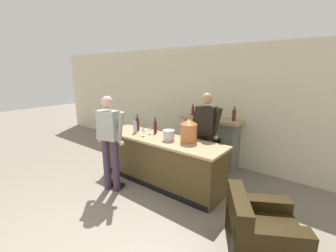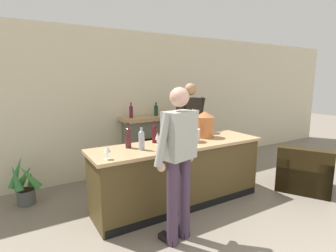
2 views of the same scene
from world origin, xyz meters
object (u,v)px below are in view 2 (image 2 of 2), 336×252
object	(u,v)px
wine_bottle_chardonnay_pale	(154,133)
wine_glass_by_dispenser	(107,150)
person_customer	(179,159)
wine_glass_front_left	(158,137)
potted_plant_corner	(24,184)
copper_dispenser	(205,124)
wine_bottle_cabernet_heavy	(142,139)
wine_glass_back_row	(163,139)
armchair_black	(304,174)
ice_bucket_steel	(193,135)
wine_bottle_port_short	(128,137)
person_bartender	(190,128)
fireplace_stone	(155,143)

from	to	relation	value
wine_bottle_chardonnay_pale	wine_glass_by_dispenser	xyz separation A→B (m)	(-0.85, -0.44, -0.03)
person_customer	wine_glass_front_left	world-z (taller)	person_customer
potted_plant_corner	wine_glass_by_dispenser	size ratio (longest dim) A/B	4.44
person_customer	copper_dispenser	xyz separation A→B (m)	(1.09, 0.91, 0.16)
person_customer	wine_glass_by_dispenser	world-z (taller)	person_customer
potted_plant_corner	person_customer	bearing A→B (deg)	-52.65
wine_bottle_chardonnay_pale	wine_bottle_cabernet_heavy	size ratio (longest dim) A/B	1.01
wine_bottle_chardonnay_pale	wine_glass_back_row	distance (m)	0.32
potted_plant_corner	armchair_black	bearing A→B (deg)	-23.77
potted_plant_corner	ice_bucket_steel	world-z (taller)	ice_bucket_steel
wine_glass_back_row	wine_bottle_port_short	bearing A→B (deg)	148.76
copper_dispenser	wine_glass_front_left	distance (m)	0.90
wine_glass_front_left	wine_glass_back_row	xyz separation A→B (m)	(-0.01, -0.18, 0.01)
wine_bottle_port_short	wine_glass_back_row	xyz separation A→B (m)	(0.40, -0.25, -0.02)
person_bartender	wine_bottle_port_short	size ratio (longest dim) A/B	5.17
wine_glass_front_left	wine_glass_back_row	size ratio (longest dim) A/B	0.96
armchair_black	person_bartender	size ratio (longest dim) A/B	0.62
potted_plant_corner	wine_glass_by_dispenser	xyz separation A→B (m)	(0.84, -1.38, 0.72)
armchair_black	wine_bottle_chardonnay_pale	xyz separation A→B (m)	(-2.40, 0.86, 0.80)
person_bartender	wine_bottle_cabernet_heavy	bearing A→B (deg)	-151.79
ice_bucket_steel	wine_bottle_port_short	distance (m)	0.98
potted_plant_corner	wine_glass_by_dispenser	distance (m)	1.77
wine_bottle_port_short	wine_bottle_chardonnay_pale	size ratio (longest dim) A/B	1.07
wine_bottle_cabernet_heavy	wine_glass_by_dispenser	distance (m)	0.55
ice_bucket_steel	wine_glass_front_left	bearing A→B (deg)	171.17
fireplace_stone	wine_glass_front_left	world-z (taller)	fireplace_stone
armchair_black	person_bartender	xyz separation A→B (m)	(-1.46, 1.28, 0.72)
wine_bottle_cabernet_heavy	potted_plant_corner	bearing A→B (deg)	138.76
ice_bucket_steel	wine_bottle_chardonnay_pale	size ratio (longest dim) A/B	0.70
armchair_black	ice_bucket_steel	xyz separation A→B (m)	(-1.87, 0.64, 0.76)
person_bartender	ice_bucket_steel	xyz separation A→B (m)	(-0.41, -0.64, 0.04)
person_customer	person_bartender	xyz separation A→B (m)	(1.16, 1.41, 0.01)
wine_bottle_chardonnay_pale	wine_glass_by_dispenser	world-z (taller)	wine_bottle_chardonnay_pale
person_bartender	wine_glass_back_row	size ratio (longest dim) A/B	9.73
armchair_black	wine_bottle_cabernet_heavy	xyz separation A→B (m)	(-2.72, 0.60, 0.81)
wine_bottle_chardonnay_pale	wine_glass_by_dispenser	size ratio (longest dim) A/B	2.01
fireplace_stone	wine_bottle_cabernet_heavy	xyz separation A→B (m)	(-0.99, -1.48, 0.49)
potted_plant_corner	wine_bottle_chardonnay_pale	size ratio (longest dim) A/B	2.21
potted_plant_corner	person_customer	xyz separation A→B (m)	(1.47, -1.93, 0.66)
person_bartender	ice_bucket_steel	world-z (taller)	person_bartender
wine_glass_back_row	wine_bottle_cabernet_heavy	bearing A→B (deg)	168.06
fireplace_stone	wine_glass_back_row	size ratio (longest dim) A/B	7.91
wine_bottle_port_short	wine_bottle_cabernet_heavy	xyz separation A→B (m)	(0.11, -0.18, -0.01)
armchair_black	wine_glass_by_dispenser	distance (m)	3.36
fireplace_stone	person_bartender	xyz separation A→B (m)	(0.28, -0.80, 0.41)
person_bartender	wine_bottle_cabernet_heavy	world-z (taller)	person_bartender
potted_plant_corner	wine_bottle_port_short	xyz separation A→B (m)	(1.25, -1.01, 0.76)
person_customer	person_bartender	distance (m)	1.83
fireplace_stone	copper_dispenser	size ratio (longest dim) A/B	3.47
wine_glass_front_left	armchair_black	bearing A→B (deg)	-16.71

